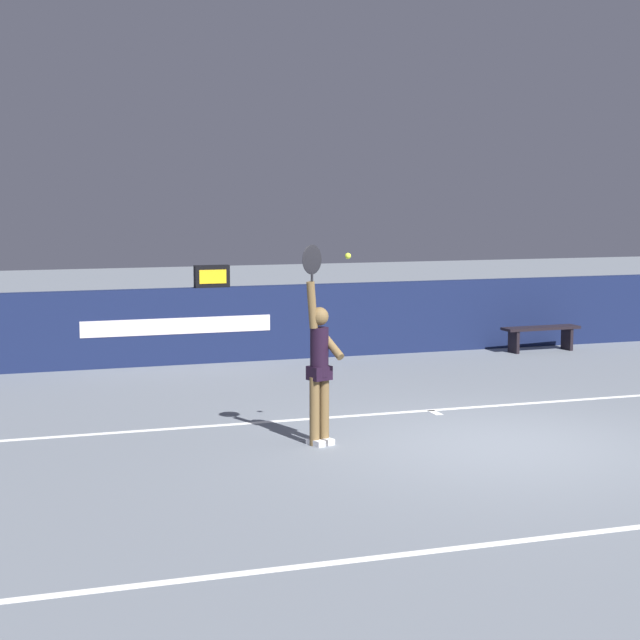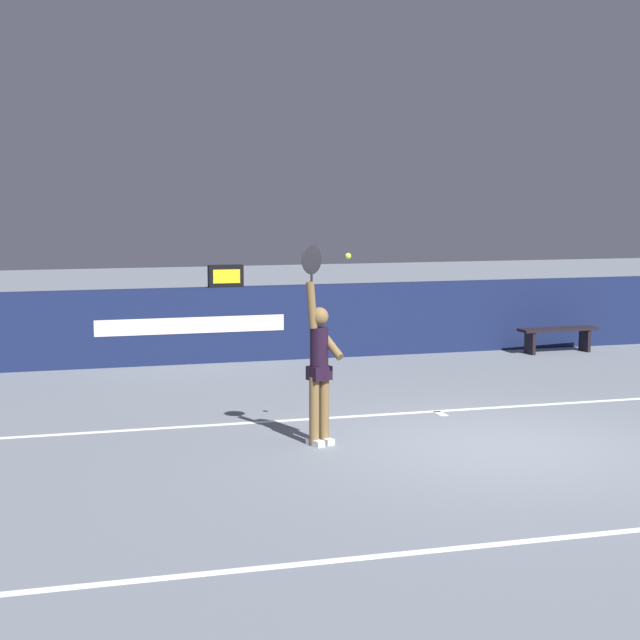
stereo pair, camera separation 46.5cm
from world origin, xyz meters
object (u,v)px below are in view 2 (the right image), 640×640
(speed_display, at_px, (226,276))
(tennis_player, at_px, (319,363))
(courtside_bench_near, at_px, (558,334))
(tennis_ball, at_px, (348,256))

(speed_display, xyz_separation_m, tennis_player, (-0.09, -6.16, -0.53))
(courtside_bench_near, bearing_deg, speed_display, 173.80)
(tennis_player, bearing_deg, speed_display, 89.14)
(tennis_player, xyz_separation_m, courtside_bench_near, (6.10, 5.51, -0.61))
(tennis_ball, relative_size, courtside_bench_near, 0.05)
(speed_display, relative_size, courtside_bench_near, 0.40)
(tennis_ball, height_order, courtside_bench_near, tennis_ball)
(tennis_player, bearing_deg, courtside_bench_near, 42.06)
(speed_display, relative_size, tennis_ball, 8.48)
(speed_display, bearing_deg, tennis_ball, -87.72)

